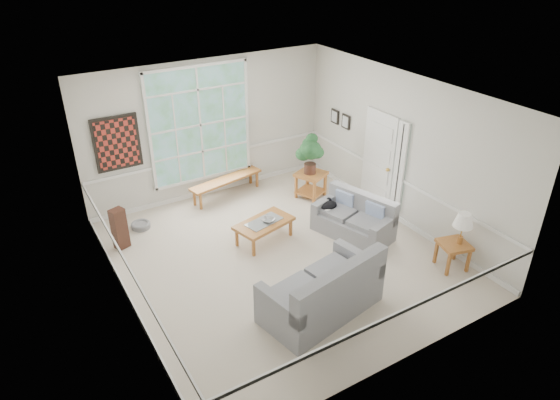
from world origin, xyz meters
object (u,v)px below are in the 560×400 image
object	(u,v)px
coffee_table	(264,231)
end_table	(311,185)
loveseat_right	(353,217)
side_table	(452,255)
loveseat_front	(321,284)

from	to	relation	value
coffee_table	end_table	distance (m)	2.05
loveseat_right	coffee_table	world-z (taller)	loveseat_right
coffee_table	side_table	size ratio (longest dim) A/B	2.23
loveseat_front	side_table	distance (m)	2.66
coffee_table	side_table	bearing A→B (deg)	-59.60
loveseat_right	coffee_table	distance (m)	1.74
loveseat_front	end_table	world-z (taller)	loveseat_front
coffee_table	end_table	xyz separation A→B (m)	(1.77, 1.03, 0.08)
loveseat_front	coffee_table	bearing A→B (deg)	73.21
loveseat_front	end_table	size ratio (longest dim) A/B	3.23
loveseat_front	loveseat_right	bearing A→B (deg)	28.61
side_table	loveseat_right	bearing A→B (deg)	115.48
coffee_table	end_table	bearing A→B (deg)	16.19
loveseat_right	side_table	size ratio (longest dim) A/B	3.01
loveseat_front	end_table	xyz separation A→B (m)	(2.00, 3.23, -0.22)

